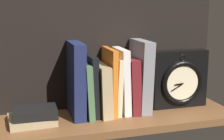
# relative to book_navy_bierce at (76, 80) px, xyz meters

# --- Properties ---
(ground_plane) EXTENTS (0.86, 0.27, 0.03)m
(ground_plane) POSITION_rel_book_navy_bierce_xyz_m (0.13, -0.04, -0.14)
(ground_plane) COLOR brown
(back_panel) EXTENTS (0.86, 0.01, 0.41)m
(back_panel) POSITION_rel_book_navy_bierce_xyz_m (0.13, 0.09, 0.07)
(back_panel) COLOR black
(back_panel) RESTS_ON ground_plane
(book_navy_bierce) EXTENTS (0.04, 0.16, 0.26)m
(book_navy_bierce) POSITION_rel_book_navy_bierce_xyz_m (0.00, 0.00, 0.00)
(book_navy_bierce) COLOR #192147
(book_navy_bierce) RESTS_ON ground_plane
(book_green_romantic) EXTENTS (0.03, 0.16, 0.19)m
(book_green_romantic) POSITION_rel_book_navy_bierce_xyz_m (0.03, 0.00, -0.04)
(book_green_romantic) COLOR #476B44
(book_green_romantic) RESTS_ON ground_plane
(book_black_skeptic) EXTENTS (0.03, 0.13, 0.21)m
(book_black_skeptic) POSITION_rel_book_navy_bierce_xyz_m (0.06, 0.00, -0.02)
(book_black_skeptic) COLOR black
(book_black_skeptic) RESTS_ON ground_plane
(book_tan_shortstories) EXTENTS (0.04, 0.16, 0.18)m
(book_tan_shortstories) POSITION_rel_book_navy_bierce_xyz_m (0.09, 0.00, -0.04)
(book_tan_shortstories) COLOR tan
(book_tan_shortstories) RESTS_ON ground_plane
(book_orange_pandolfini) EXTENTS (0.02, 0.15, 0.23)m
(book_orange_pandolfini) POSITION_rel_book_navy_bierce_xyz_m (0.12, 0.00, -0.01)
(book_orange_pandolfini) COLOR orange
(book_orange_pandolfini) RESTS_ON ground_plane
(book_cream_twain) EXTENTS (0.03, 0.13, 0.20)m
(book_cream_twain) POSITION_rel_book_navy_bierce_xyz_m (0.14, 0.00, -0.03)
(book_cream_twain) COLOR beige
(book_cream_twain) RESTS_ON ground_plane
(book_white_catcher) EXTENTS (0.03, 0.13, 0.23)m
(book_white_catcher) POSITION_rel_book_navy_bierce_xyz_m (0.16, 0.00, -0.01)
(book_white_catcher) COLOR silver
(book_white_catcher) RESTS_ON ground_plane
(book_maroon_dawkins) EXTENTS (0.04, 0.15, 0.20)m
(book_maroon_dawkins) POSITION_rel_book_navy_bierce_xyz_m (0.20, 0.00, -0.03)
(book_maroon_dawkins) COLOR maroon
(book_maroon_dawkins) RESTS_ON ground_plane
(book_gray_chess) EXTENTS (0.05, 0.15, 0.26)m
(book_gray_chess) POSITION_rel_book_navy_bierce_xyz_m (0.24, 0.00, -0.00)
(book_gray_chess) COLOR gray
(book_gray_chess) RESTS_ON ground_plane
(framed_clock) EXTENTS (0.21, 0.06, 0.21)m
(framed_clock) POSITION_rel_book_navy_bierce_xyz_m (0.39, -0.01, -0.02)
(framed_clock) COLOR black
(framed_clock) RESTS_ON ground_plane
(book_stack_side) EXTENTS (0.16, 0.14, 0.05)m
(book_stack_side) POSITION_rel_book_navy_bierce_xyz_m (-0.15, -0.03, -0.10)
(book_stack_side) COLOR #9E8966
(book_stack_side) RESTS_ON ground_plane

